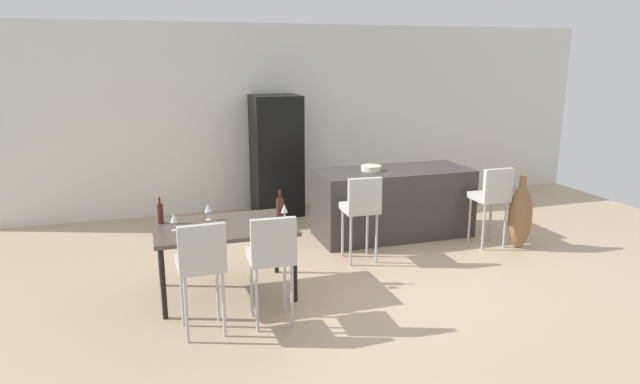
# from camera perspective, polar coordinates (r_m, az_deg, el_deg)

# --- Properties ---
(ground_plane) EXTENTS (10.00, 10.00, 0.00)m
(ground_plane) POSITION_cam_1_polar(r_m,az_deg,el_deg) (6.65, 6.37, -7.44)
(ground_plane) COLOR tan
(back_wall) EXTENTS (10.00, 0.12, 2.90)m
(back_wall) POSITION_cam_1_polar(r_m,az_deg,el_deg) (9.07, -1.13, 7.79)
(back_wall) COLOR silver
(back_wall) RESTS_ON ground_plane
(kitchen_island) EXTENTS (2.09, 0.88, 0.92)m
(kitchen_island) POSITION_cam_1_polar(r_m,az_deg,el_deg) (7.60, 7.52, -1.10)
(kitchen_island) COLOR #383330
(kitchen_island) RESTS_ON ground_plane
(bar_chair_left) EXTENTS (0.42, 0.42, 1.05)m
(bar_chair_left) POSITION_cam_1_polar(r_m,az_deg,el_deg) (6.51, 4.31, -1.39)
(bar_chair_left) COLOR beige
(bar_chair_left) RESTS_ON ground_plane
(bar_chair_middle) EXTENTS (0.40, 0.40, 1.05)m
(bar_chair_middle) POSITION_cam_1_polar(r_m,az_deg,el_deg) (7.35, 17.36, -0.23)
(bar_chair_middle) COLOR beige
(bar_chair_middle) RESTS_ON ground_plane
(dining_table) EXTENTS (1.39, 0.92, 0.74)m
(dining_table) POSITION_cam_1_polar(r_m,az_deg,el_deg) (5.69, -9.90, -4.04)
(dining_table) COLOR #4C4238
(dining_table) RESTS_ON ground_plane
(dining_chair_near) EXTENTS (0.41, 0.41, 1.05)m
(dining_chair_near) POSITION_cam_1_polar(r_m,az_deg,el_deg) (4.88, -12.17, -6.93)
(dining_chair_near) COLOR beige
(dining_chair_near) RESTS_ON ground_plane
(dining_chair_far) EXTENTS (0.41, 0.41, 1.05)m
(dining_chair_far) POSITION_cam_1_polar(r_m,az_deg,el_deg) (4.97, -5.02, -6.29)
(dining_chair_far) COLOR beige
(dining_chair_far) RESTS_ON ground_plane
(wine_bottle_middle) EXTENTS (0.06, 0.06, 0.28)m
(wine_bottle_middle) POSITION_cam_1_polar(r_m,az_deg,el_deg) (5.85, -16.18, -2.12)
(wine_bottle_middle) COLOR #471E19
(wine_bottle_middle) RESTS_ON dining_table
(wine_bottle_corner) EXTENTS (0.08, 0.08, 0.30)m
(wine_bottle_corner) POSITION_cam_1_polar(r_m,az_deg,el_deg) (5.85, -4.16, -1.58)
(wine_bottle_corner) COLOR #471E19
(wine_bottle_corner) RESTS_ON dining_table
(wine_glass_left) EXTENTS (0.07, 0.07, 0.17)m
(wine_glass_left) POSITION_cam_1_polar(r_m,az_deg,el_deg) (5.74, -3.71, -1.73)
(wine_glass_left) COLOR silver
(wine_glass_left) RESTS_ON dining_table
(wine_glass_right) EXTENTS (0.07, 0.07, 0.17)m
(wine_glass_right) POSITION_cam_1_polar(r_m,az_deg,el_deg) (5.87, -11.52, -1.66)
(wine_glass_right) COLOR silver
(wine_glass_right) RESTS_ON dining_table
(wine_glass_far) EXTENTS (0.07, 0.07, 0.17)m
(wine_glass_far) POSITION_cam_1_polar(r_m,az_deg,el_deg) (5.58, -14.88, -2.65)
(wine_glass_far) COLOR silver
(wine_glass_far) RESTS_ON dining_table
(refrigerator) EXTENTS (0.72, 0.68, 1.84)m
(refrigerator) POSITION_cam_1_polar(r_m,az_deg,el_deg) (8.55, -4.53, 3.80)
(refrigerator) COLOR black
(refrigerator) RESTS_ON ground_plane
(fruit_bowl) EXTENTS (0.27, 0.27, 0.07)m
(fruit_bowl) POSITION_cam_1_polar(r_m,az_deg,el_deg) (7.39, 5.29, 2.47)
(fruit_bowl) COLOR beige
(fruit_bowl) RESTS_ON kitchen_island
(floor_vase) EXTENTS (0.30, 0.30, 0.95)m
(floor_vase) POSITION_cam_1_polar(r_m,az_deg,el_deg) (7.50, 19.97, -2.39)
(floor_vase) COLOR brown
(floor_vase) RESTS_ON ground_plane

